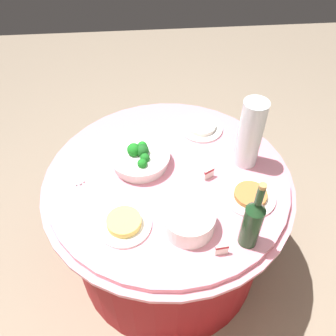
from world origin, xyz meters
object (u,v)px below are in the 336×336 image
broccoli_bowl (140,157)px  label_placard_mid (222,249)px  wine_bottle (252,222)px  label_placard_front (209,173)px  plate_stack (189,221)px  food_plate_peanuts (250,196)px  decorative_fruit_vase (250,136)px  food_plate_noodles (124,223)px  serving_tongs (74,174)px  food_plate_rice (201,127)px

broccoli_bowl → label_placard_mid: bearing=119.8°
wine_bottle → label_placard_front: size_ratio=6.11×
broccoli_bowl → plate_stack: broccoli_bowl is taller
food_plate_peanuts → label_placard_mid: bearing=56.1°
plate_stack → wine_bottle: bearing=159.4°
broccoli_bowl → plate_stack: bearing=115.7°
decorative_fruit_vase → food_plate_noodles: (0.57, 0.32, -0.14)m
broccoli_bowl → decorative_fruit_vase: size_ratio=0.82×
label_placard_mid → wine_bottle: bearing=-157.0°
serving_tongs → food_plate_rice: size_ratio=0.74×
wine_bottle → serving_tongs: bearing=-30.4°
plate_stack → food_plate_peanuts: 0.31m
label_placard_mid → food_plate_rice: bearing=-92.5°
plate_stack → food_plate_noodles: plate_stack is taller
plate_stack → wine_bottle: wine_bottle is taller
food_plate_noodles → label_placard_mid: bearing=156.5°
decorative_fruit_vase → label_placard_front: decorative_fruit_vase is taller
food_plate_noodles → label_placard_front: 0.45m
decorative_fruit_vase → food_plate_noodles: bearing=29.6°
food_plate_noodles → broccoli_bowl: bearing=-102.2°
food_plate_rice → food_plate_noodles: (0.40, 0.57, 0.00)m
food_plate_peanuts → label_placard_front: size_ratio=4.00×
broccoli_bowl → label_placard_front: bearing=158.9°
wine_bottle → label_placard_mid: 0.16m
food_plate_noodles → label_placard_mid: size_ratio=4.00×
broccoli_bowl → wine_bottle: 0.62m
wine_bottle → serving_tongs: size_ratio=2.07×
decorative_fruit_vase → label_placard_mid: bearing=67.2°
broccoli_bowl → food_plate_rice: size_ratio=1.27×
plate_stack → label_placard_mid: bearing=130.0°
food_plate_noodles → label_placard_front: (-0.38, -0.23, 0.01)m
food_plate_rice → serving_tongs: bearing=22.9°
decorative_fruit_vase → food_plate_noodles: decorative_fruit_vase is taller
serving_tongs → label_placard_front: 0.62m
serving_tongs → label_placard_front: bearing=173.1°
decorative_fruit_vase → food_plate_noodles: size_ratio=1.55×
food_plate_rice → decorative_fruit_vase: bearing=124.6°
food_plate_rice → label_placard_front: bearing=87.2°
food_plate_rice → food_plate_noodles: size_ratio=1.00×
decorative_fruit_vase → label_placard_front: 0.25m
wine_bottle → food_plate_peanuts: 0.25m
wine_bottle → label_placard_mid: size_ratio=6.11×
food_plate_rice → food_plate_noodles: food_plate_noodles is taller
food_plate_rice → label_placard_front: 0.34m
food_plate_peanuts → label_placard_front: 0.21m
serving_tongs → label_placard_front: (-0.61, 0.07, 0.03)m
wine_bottle → decorative_fruit_vase: decorative_fruit_vase is taller
serving_tongs → broccoli_bowl: bearing=-171.8°
food_plate_noodles → wine_bottle: bearing=166.9°
food_plate_peanuts → label_placard_mid: label_placard_mid is taller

